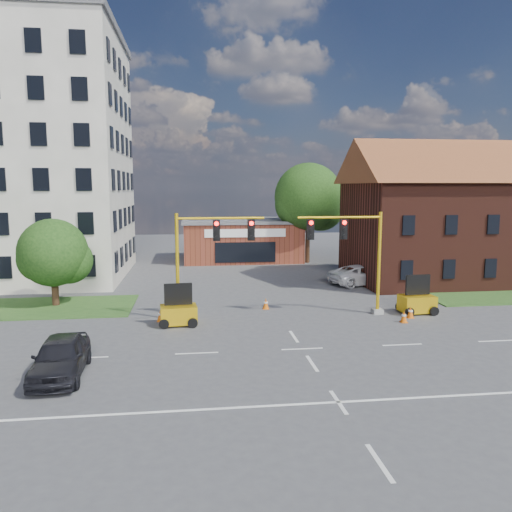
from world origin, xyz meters
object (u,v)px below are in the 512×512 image
Objects in this scene: signal_mast_west at (206,253)px; signal_mast_east at (353,250)px; trailer_east at (417,302)px; trailer_west at (179,313)px; pickup_white at (363,275)px; sedan_dark at (61,357)px.

signal_mast_west is 1.00× the size of signal_mast_east.
signal_mast_west is at bearing 175.24° from trailer_east.
trailer_west is at bearing -147.03° from signal_mast_west.
pickup_white is at bearing 87.19° from trailer_east.
signal_mast_east is 10.85m from trailer_west.
signal_mast_west reaches higher than trailer_west.
sedan_dark is at bearing 116.49° from pickup_white.
signal_mast_west is 1.10× the size of pickup_white.
trailer_west is (-10.31, -1.04, -3.21)m from signal_mast_east.
trailer_east is 9.25m from pickup_white.
trailer_east is 0.41× the size of pickup_white.
trailer_west is 0.47× the size of sedan_dark.
sedan_dark is (-18.94, -7.95, 0.11)m from trailer_east.
signal_mast_west is at bearing 109.62° from pickup_white.
trailer_west is at bearing 109.33° from pickup_white.
signal_mast_east reaches higher than pickup_white.
trailer_west reaches higher than sedan_dark.
trailer_east is (14.38, 0.83, 0.00)m from trailer_west.
trailer_east is 0.47× the size of sedan_dark.
signal_mast_east is at bearing 25.96° from sedan_dark.
sedan_dark is (-6.15, -8.16, -3.10)m from signal_mast_west.
pickup_white is (14.22, 10.08, 0.07)m from trailer_west.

